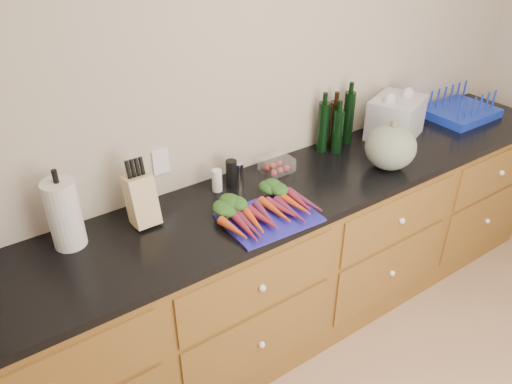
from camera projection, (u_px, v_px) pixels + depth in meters
wall_back at (262, 97)px, 2.55m from camera, size 4.10×0.05×2.60m
cabinets at (295, 260)px, 2.76m from camera, size 3.60×0.64×0.90m
countertop at (298, 187)px, 2.52m from camera, size 3.64×0.62×0.04m
cutting_board at (269, 217)px, 2.25m from camera, size 0.43×0.33×0.01m
carrots at (264, 208)px, 2.26m from camera, size 0.42×0.31×0.06m
squash at (391, 147)px, 2.60m from camera, size 0.27×0.27×0.24m
paper_towel at (64, 214)px, 2.01m from camera, size 0.13×0.13×0.30m
knife_block at (141, 200)px, 2.17m from camera, size 0.11×0.11×0.23m
grinder_salt at (217, 180)px, 2.43m from camera, size 0.05×0.05×0.11m
grinder_pepper at (232, 173)px, 2.46m from camera, size 0.06×0.06×0.14m
canister_chrome at (239, 173)px, 2.49m from camera, size 0.05×0.05×0.11m
tomato_box at (277, 165)px, 2.60m from camera, size 0.16×0.13×0.07m
bottles at (336, 125)px, 2.79m from camera, size 0.25×0.13×0.30m
grocery_bag at (396, 118)px, 2.93m from camera, size 0.39×0.36×0.23m
dish_rack at (460, 110)px, 3.22m from camera, size 0.43×0.35×0.17m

